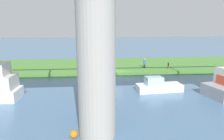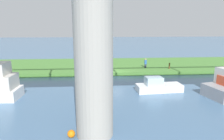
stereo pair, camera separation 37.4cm
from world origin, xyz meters
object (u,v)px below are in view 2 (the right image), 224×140
bridge_pylon (94,59)px  mooring_post (169,66)px  person_on_bank (146,63)px  marker_buoy (71,134)px  skiff_small (158,86)px

bridge_pylon → mooring_post: (-10.95, -17.45, -4.11)m
bridge_pylon → person_on_bank: bridge_pylon is taller
mooring_post → bridge_pylon: bearing=57.9°
bridge_pylon → marker_buoy: bridge_pylon is taller
mooring_post → person_on_bank: bearing=-16.8°
marker_buoy → skiff_small: bearing=-132.7°
bridge_pylon → marker_buoy: 5.04m
bridge_pylon → marker_buoy: size_ratio=20.19×
person_on_bank → marker_buoy: bearing=64.2°
person_on_bank → marker_buoy: (9.09, 18.78, -0.95)m
person_on_bank → skiff_small: bearing=84.9°
skiff_small → marker_buoy: 12.09m
person_on_bank → marker_buoy: size_ratio=2.78×
bridge_pylon → skiff_small: bearing=-127.9°
person_on_bank → marker_buoy: person_on_bank is taller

